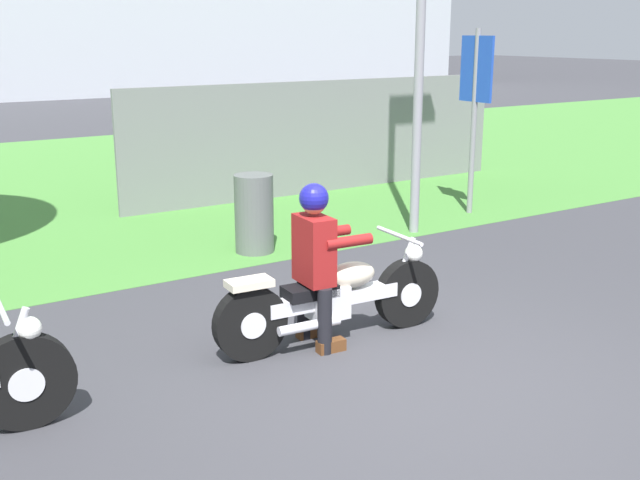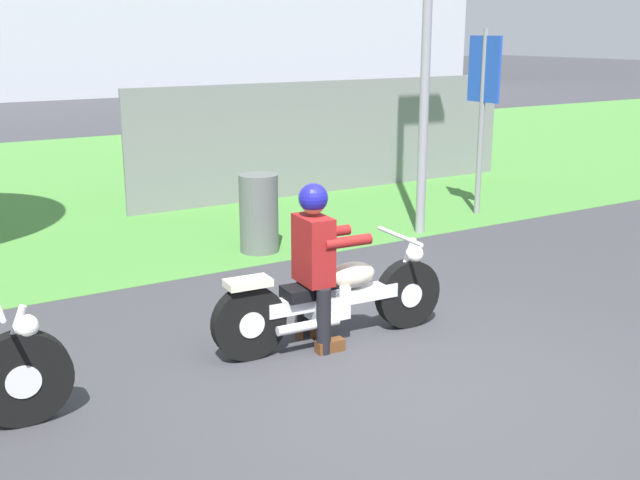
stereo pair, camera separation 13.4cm
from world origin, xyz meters
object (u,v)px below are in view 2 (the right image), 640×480
at_px(motorcycle_lead, 333,299).
at_px(trash_can, 259,213).
at_px(sign_banner, 483,93).
at_px(rider_lead, 315,253).

xyz_separation_m(motorcycle_lead, trash_can, (0.75, 2.81, 0.09)).
relative_size(motorcycle_lead, trash_can, 2.29).
bearing_deg(sign_banner, rider_lead, -147.11).
relative_size(motorcycle_lead, sign_banner, 0.82).
xyz_separation_m(motorcycle_lead, rider_lead, (-0.17, 0.01, 0.43)).
relative_size(rider_lead, trash_can, 1.48).
bearing_deg(trash_can, rider_lead, -108.12).
bearing_deg(motorcycle_lead, sign_banner, 37.90).
bearing_deg(motorcycle_lead, rider_lead, 179.13).
distance_m(motorcycle_lead, sign_banner, 5.41).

